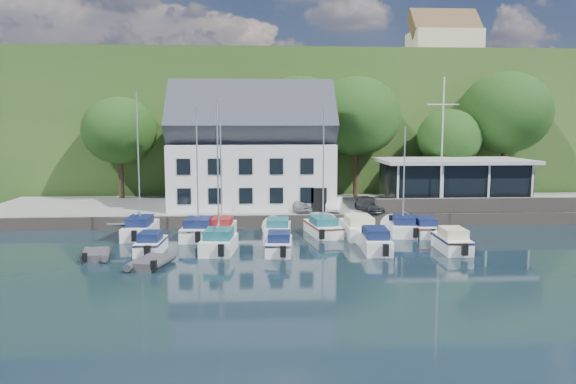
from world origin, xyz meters
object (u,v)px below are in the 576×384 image
Objects in this scene: boat_r1_0 at (139,173)px; boat_r1_6 at (404,176)px; flagpole at (442,145)px; boat_r2_3 at (375,239)px; harbor_building at (252,157)px; boat_r2_4 at (452,239)px; boat_r1_3 at (278,227)px; boat_r1_7 at (424,226)px; boat_r1_4 at (323,178)px; boat_r2_0 at (151,242)px; car_dgrey at (369,205)px; car_blue at (405,202)px; boat_r1_5 at (358,226)px; club_pavilion at (453,182)px; boat_r1_2 at (221,176)px; car_silver at (298,205)px; car_white at (334,204)px; boat_r1_1 at (197,173)px; boat_r2_1 at (218,179)px; dinghy_0 at (95,253)px; dinghy_1 at (151,261)px; boat_r2_2 at (279,242)px.

boat_r1_6 is at bearing 0.70° from boat_r1_0.
boat_r2_3 is at bearing -127.57° from flagpole.
harbor_building is 2.60× the size of boat_r2_4.
boat_r1_0 reaches higher than boat_r2_3.
harbor_building is at bearing 106.90° from boat_r1_3.
boat_r1_3 is at bearing -178.41° from boat_r1_7.
boat_r1_4 is at bearing -58.41° from harbor_building.
boat_r1_4 is (13.44, -0.02, -0.44)m from boat_r1_0.
boat_r2_4 is (1.74, -5.56, -3.63)m from boat_r1_6.
boat_r1_4 is 1.81× the size of boat_r2_0.
car_dgrey is 7.76m from flagpole.
boat_r1_0 is (-8.17, -8.55, -0.61)m from harbor_building.
car_blue is 8.10m from boat_r1_5.
boat_r1_4 reaches higher than club_pavilion.
boat_r2_3 is at bearing -22.15° from boat_r1_2.
club_pavilion is 4.14× the size of car_silver.
boat_r1_6 is (-1.71, -5.81, 2.76)m from car_blue.
car_blue reaches higher than boat_r2_4.
car_silver is 0.36× the size of boat_r1_2.
boat_r1_2 is at bearing -138.36° from car_white.
boat_r1_2 is (1.64, 0.72, -0.30)m from boat_r1_1.
car_silver is 0.36× the size of boat_r1_6.
boat_r1_5 reaches higher than boat_r2_0.
boat_r2_1 is (-5.96, -10.26, 3.24)m from car_silver.
boat_r2_1 is (-15.09, -10.84, 3.14)m from car_blue.
boat_r1_0 is 8.07m from boat_r2_1.
boat_r2_3 is (14.49, -0.22, 0.07)m from boat_r2_0.
boat_r1_1 is at bearing 161.92° from boat_r2_3.
boat_r1_1 is (-3.87, -9.39, -0.62)m from harbor_building.
boat_r2_3 is at bearing 6.59° from boat_r2_1.
car_blue is (-5.05, -2.57, -1.41)m from club_pavilion.
car_silver is 10.53m from boat_r1_7.
club_pavilion is 1.39× the size of boat_r1_1.
boat_r1_7 is 23.20m from dinghy_0.
dinghy_1 is at bearing -149.88° from boat_r1_5.
flagpole reaches higher than car_blue.
boat_r2_4 is at bearing -46.21° from boat_r1_4.
flagpole reaches higher than dinghy_1.
boat_r2_1 is (-13.38, -5.03, 0.38)m from boat_r1_6.
harbor_building is at bearing 165.66° from flagpole.
boat_r1_2 is at bearing 171.79° from boat_r1_4.
car_silver is 14.49m from boat_r2_0.
boat_r1_2 reaches higher than boat_r1_5.
boat_r1_7 is (3.04, -5.19, -0.86)m from car_dgrey.
harbor_building is 3.82× the size of car_dgrey.
car_white is 6.12m from car_blue.
flagpole is at bearing 48.14° from dinghy_1.
boat_r2_3 is at bearing -88.21° from boat_r1_5.
car_white is at bearing 69.32° from boat_r2_2.
car_silver reaches higher than boat_r2_0.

